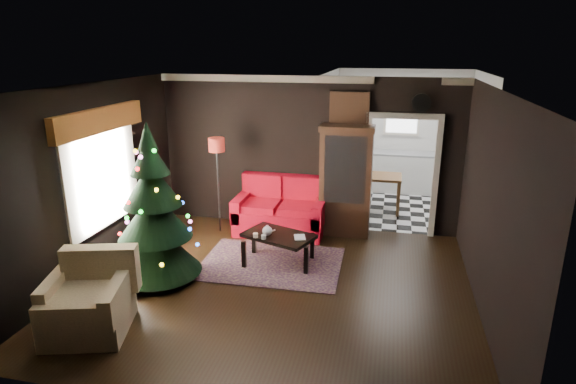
% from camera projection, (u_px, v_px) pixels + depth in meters
% --- Properties ---
extents(floor, '(5.50, 5.50, 0.00)m').
position_uv_depth(floor, '(274.00, 287.00, 6.80)').
color(floor, black).
rests_on(floor, ground).
extents(ceiling, '(5.50, 5.50, 0.00)m').
position_uv_depth(ceiling, '(272.00, 87.00, 5.97)').
color(ceiling, white).
rests_on(ceiling, ground).
extents(wall_back, '(5.50, 0.00, 5.50)m').
position_uv_depth(wall_back, '(307.00, 154.00, 8.71)').
color(wall_back, black).
rests_on(wall_back, ground).
extents(wall_front, '(5.50, 0.00, 5.50)m').
position_uv_depth(wall_front, '(202.00, 279.00, 4.05)').
color(wall_front, black).
rests_on(wall_front, ground).
extents(wall_left, '(0.00, 5.50, 5.50)m').
position_uv_depth(wall_left, '(92.00, 181.00, 6.95)').
color(wall_left, black).
rests_on(wall_left, ground).
extents(wall_right, '(0.00, 5.50, 5.50)m').
position_uv_depth(wall_right, '(491.00, 208.00, 5.81)').
color(wall_right, black).
rests_on(wall_right, ground).
extents(doorway, '(1.10, 0.10, 2.10)m').
position_uv_depth(doorway, '(400.00, 178.00, 8.47)').
color(doorway, white).
rests_on(doorway, ground).
extents(left_window, '(0.05, 1.60, 1.40)m').
position_uv_depth(left_window, '(102.00, 175.00, 7.12)').
color(left_window, white).
rests_on(left_window, wall_left).
extents(valance, '(0.12, 2.10, 0.35)m').
position_uv_depth(valance, '(100.00, 120.00, 6.86)').
color(valance, brown).
rests_on(valance, wall_left).
extents(kitchen_floor, '(3.00, 3.00, 0.00)m').
position_uv_depth(kitchen_floor, '(397.00, 207.00, 10.17)').
color(kitchen_floor, silver).
rests_on(kitchen_floor, ground).
extents(kitchen_window, '(0.70, 0.06, 0.70)m').
position_uv_depth(kitchen_window, '(402.00, 118.00, 11.02)').
color(kitchen_window, white).
rests_on(kitchen_window, ground).
extents(rug, '(2.22, 1.63, 0.01)m').
position_uv_depth(rug, '(271.00, 263.00, 7.52)').
color(rug, '#5B4B53').
rests_on(rug, ground).
extents(loveseat, '(1.70, 0.90, 1.00)m').
position_uv_depth(loveseat, '(280.00, 206.00, 8.64)').
color(loveseat, '#960011').
rests_on(loveseat, ground).
extents(curio_cabinet, '(0.90, 0.45, 1.90)m').
position_uv_depth(curio_cabinet, '(346.00, 183.00, 8.48)').
color(curio_cabinet, black).
rests_on(curio_cabinet, ground).
extents(floor_lamp, '(0.40, 0.40, 1.84)m').
position_uv_depth(floor_lamp, '(218.00, 188.00, 8.62)').
color(floor_lamp, black).
rests_on(floor_lamp, ground).
extents(christmas_tree, '(1.60, 1.60, 2.40)m').
position_uv_depth(christmas_tree, '(154.00, 211.00, 6.76)').
color(christmas_tree, black).
rests_on(christmas_tree, ground).
extents(armchair, '(1.18, 1.18, 0.98)m').
position_uv_depth(armchair, '(86.00, 297.00, 5.62)').
color(armchair, '#BCAC95').
rests_on(armchair, ground).
extents(coffee_table, '(1.22, 0.97, 0.48)m').
position_uv_depth(coffee_table, '(279.00, 248.00, 7.47)').
color(coffee_table, '#331A0F').
rests_on(coffee_table, rug).
extents(teapot, '(0.19, 0.19, 0.16)m').
position_uv_depth(teapot, '(267.00, 231.00, 7.32)').
color(teapot, white).
rests_on(teapot, coffee_table).
extents(cup_a, '(0.08, 0.08, 0.07)m').
position_uv_depth(cup_a, '(256.00, 235.00, 7.27)').
color(cup_a, silver).
rests_on(cup_a, coffee_table).
extents(cup_b, '(0.10, 0.10, 0.07)m').
position_uv_depth(cup_b, '(264.00, 237.00, 7.22)').
color(cup_b, silver).
rests_on(cup_b, coffee_table).
extents(book, '(0.16, 0.06, 0.23)m').
position_uv_depth(book, '(294.00, 231.00, 7.22)').
color(book, gray).
rests_on(book, coffee_table).
extents(wall_clock, '(0.32, 0.32, 0.06)m').
position_uv_depth(wall_clock, '(421.00, 103.00, 7.97)').
color(wall_clock, white).
rests_on(wall_clock, wall_back).
extents(painting, '(0.62, 0.05, 0.52)m').
position_uv_depth(painting, '(349.00, 109.00, 8.27)').
color(painting, '#AD7139').
rests_on(painting, wall_back).
extents(kitchen_counter, '(1.80, 0.60, 0.90)m').
position_uv_depth(kitchen_counter, '(398.00, 172.00, 11.16)').
color(kitchen_counter, white).
rests_on(kitchen_counter, ground).
extents(kitchen_table, '(0.70, 0.70, 0.75)m').
position_uv_depth(kitchen_table, '(383.00, 193.00, 9.85)').
color(kitchen_table, brown).
rests_on(kitchen_table, ground).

